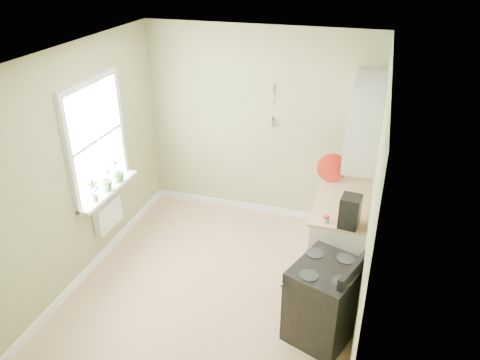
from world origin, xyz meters
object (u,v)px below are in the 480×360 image
(stove, at_px, (324,300))
(kettle, at_px, (331,165))
(stand_mixer, at_px, (361,158))
(coffee_maker, at_px, (350,212))

(stove, relative_size, kettle, 4.59)
(kettle, bearing_deg, stand_mixer, 27.15)
(stand_mixer, xyz_separation_m, coffee_maker, (-0.02, -1.44, -0.00))
(stove, relative_size, coffee_maker, 2.72)
(stove, height_order, coffee_maker, coffee_maker)
(stove, height_order, stand_mixer, stand_mixer)
(kettle, distance_m, coffee_maker, 1.30)
(stand_mixer, bearing_deg, stove, -93.63)
(kettle, xyz_separation_m, coffee_maker, (0.35, -1.25, 0.06))
(coffee_maker, bearing_deg, stove, -99.78)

